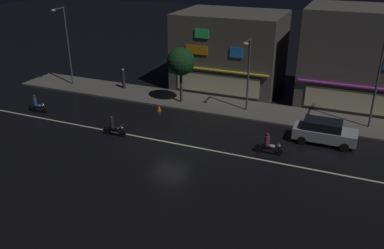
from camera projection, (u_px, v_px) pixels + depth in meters
The scene contains 15 objects.
ground_plane at pixel (170, 143), 28.35m from camera, with size 140.00×140.00×0.00m, color black.
lane_divider_stripe at pixel (170, 142), 28.35m from camera, with size 36.89×0.16×0.01m, color beige.
sidewalk_far at pixel (209, 104), 35.13m from camera, with size 38.84×4.08×0.14m, color #5B5954.
storefront_left_block at pixel (230, 50), 38.54m from camera, with size 9.84×7.58×7.20m.
storefront_center_block at pixel (360, 57), 34.10m from camera, with size 9.49×7.20×8.28m.
streetlamp_west at pixel (66, 40), 38.10m from camera, with size 0.44×1.64×7.54m.
streetlamp_mid at pixel (248, 69), 32.01m from camera, with size 0.44×1.64×6.09m.
streetlamp_east at pixel (379, 74), 28.62m from camera, with size 0.44×1.64×7.17m.
pedestrian_on_sidewalk at pixel (123, 79), 38.53m from camera, with size 0.34×0.34×1.95m.
street_tree at pixel (181, 62), 33.98m from camera, with size 2.41×2.41×4.86m.
parked_car_near_kerb at pixel (324, 131), 28.01m from camera, with size 4.30×1.98×1.67m.
motorcycle_lead at pixel (113, 128), 29.18m from camera, with size 1.90×0.60×1.52m.
motorcycle_following at pixel (36, 105), 33.31m from camera, with size 1.90×0.60×1.52m.
motorcycle_opposite_lane at pixel (268, 145), 26.57m from camera, with size 1.90×0.60×1.52m.
traffic_cone at pixel (159, 108), 33.72m from camera, with size 0.36×0.36×0.55m, color orange.
Camera 1 is at (11.17, -22.84, 12.72)m, focal length 37.30 mm.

